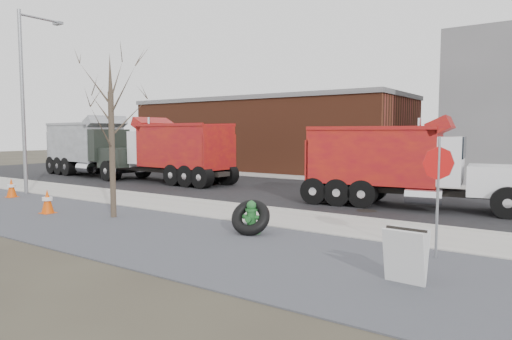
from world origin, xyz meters
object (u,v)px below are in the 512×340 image
Objects in this scene: truck_tire at (251,217)px; dump_truck_red_a at (401,162)px; fire_hydrant at (251,219)px; dump_truck_red_b at (171,150)px; stop_sign at (438,176)px; sandwich_board at (406,256)px; dump_truck_grey at (93,146)px.

dump_truck_red_a is at bearing 74.79° from truck_tire.
fire_hydrant is 0.11× the size of dump_truck_red_b.
dump_truck_red_a is at bearing 63.18° from fire_hydrant.
sandwich_board is (-0.05, -2.02, -1.27)m from stop_sign.
stop_sign reaches higher than truck_tire.
dump_truck_red_b reaches higher than stop_sign.
sandwich_board is at bearing -110.73° from stop_sign.
stop_sign is at bearing -11.97° from dump_truck_grey.
dump_truck_red_b is 1.00× the size of dump_truck_grey.
dump_truck_grey is at bearing 169.65° from dump_truck_red_a.
sandwich_board is at bearing -16.53° from dump_truck_grey.
fire_hydrant is 0.91× the size of sandwich_board.
dump_truck_red_b is (-15.58, 7.58, -0.02)m from stop_sign.
truck_tire is at bearing 162.50° from sandwich_board.
dump_truck_red_a is at bearing 177.73° from dump_truck_red_b.
dump_truck_grey is (-17.73, 7.83, 1.46)m from fire_hydrant.
dump_truck_red_a is (1.87, 6.83, 1.24)m from fire_hydrant.
fire_hydrant is 4.88m from stop_sign.
stop_sign is 0.32× the size of dump_truck_grey.
stop_sign is 17.32m from dump_truck_red_b.
dump_truck_red_a is 0.97× the size of dump_truck_red_b.
sandwich_board is 0.12× the size of dump_truck_grey.
truck_tire is at bearing -112.65° from dump_truck_red_a.
fire_hydrant is at bearing 92.85° from truck_tire.
dump_truck_grey is at bearing 2.35° from dump_truck_red_b.
dump_truck_red_b is at bearing 151.20° from sandwich_board.
truck_tire is (0.00, -0.04, 0.05)m from fire_hydrant.
fire_hydrant is 0.06m from truck_tire.
dump_truck_grey is at bearing 159.70° from sandwich_board.
dump_truck_red_a is (-2.80, 6.57, -0.15)m from stop_sign.
dump_truck_grey is (-19.60, 1.00, 0.22)m from dump_truck_red_a.
fire_hydrant is 0.35× the size of stop_sign.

